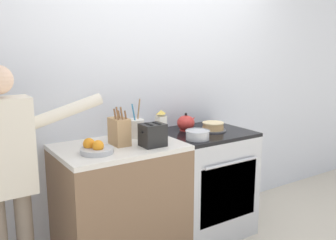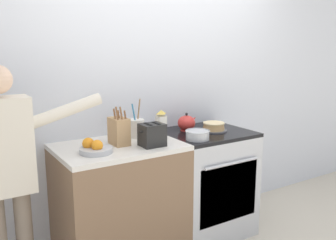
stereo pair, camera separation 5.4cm
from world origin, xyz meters
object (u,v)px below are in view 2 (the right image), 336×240
(mixing_bowl, at_px, (197,135))
(stove_range, at_px, (205,182))
(utensil_crock, at_px, (137,128))
(person_baker, at_px, (7,166))
(tea_kettle, at_px, (187,123))
(toaster, at_px, (152,135))
(milk_carton, at_px, (161,124))
(fruit_bowl, at_px, (95,148))
(layer_cake, at_px, (214,127))
(knife_block, at_px, (119,131))

(mixing_bowl, bearing_deg, stove_range, 38.37)
(utensil_crock, xyz_separation_m, person_baker, (-1.02, -0.18, -0.08))
(tea_kettle, distance_m, mixing_bowl, 0.33)
(mixing_bowl, height_order, toaster, toaster)
(tea_kettle, xyz_separation_m, milk_carton, (-0.32, -0.10, 0.04))
(stove_range, bearing_deg, fruit_bowl, -174.73)
(tea_kettle, bearing_deg, person_baker, -173.43)
(mixing_bowl, bearing_deg, milk_carton, 133.08)
(utensil_crock, relative_size, person_baker, 0.20)
(person_baker, bearing_deg, layer_cake, 5.86)
(tea_kettle, height_order, milk_carton, milk_carton)
(milk_carton, bearing_deg, stove_range, -3.66)
(layer_cake, relative_size, knife_block, 0.78)
(mixing_bowl, xyz_separation_m, knife_block, (-0.58, 0.20, 0.07))
(knife_block, relative_size, fruit_bowl, 1.28)
(toaster, bearing_deg, fruit_bowl, 172.01)
(fruit_bowl, bearing_deg, mixing_bowl, -6.28)
(mixing_bowl, bearing_deg, person_baker, 174.27)
(tea_kettle, height_order, fruit_bowl, tea_kettle)
(mixing_bowl, height_order, knife_block, knife_block)
(layer_cake, relative_size, milk_carton, 1.03)
(stove_range, bearing_deg, mixing_bowl, -141.63)
(layer_cake, xyz_separation_m, utensil_crock, (-0.67, 0.16, 0.04))
(stove_range, relative_size, fruit_bowl, 4.00)
(layer_cake, distance_m, mixing_bowl, 0.34)
(toaster, bearing_deg, stove_range, 14.03)
(tea_kettle, relative_size, mixing_bowl, 0.97)
(utensil_crock, xyz_separation_m, fruit_bowl, (-0.45, -0.23, -0.04))
(layer_cake, xyz_separation_m, tea_kettle, (-0.18, 0.15, 0.03))
(stove_range, distance_m, mixing_bowl, 0.58)
(layer_cake, bearing_deg, stove_range, 161.39)
(layer_cake, distance_m, toaster, 0.71)
(utensil_crock, height_order, toaster, utensil_crock)
(knife_block, relative_size, milk_carton, 1.32)
(stove_range, relative_size, mixing_bowl, 4.72)
(utensil_crock, relative_size, milk_carton, 1.40)
(mixing_bowl, distance_m, fruit_bowl, 0.82)
(layer_cake, height_order, toaster, toaster)
(mixing_bowl, bearing_deg, toaster, 175.59)
(stove_range, height_order, mixing_bowl, mixing_bowl)
(tea_kettle, bearing_deg, milk_carton, -163.17)
(mixing_bowl, bearing_deg, layer_cake, 28.53)
(milk_carton, bearing_deg, tea_kettle, 16.83)
(layer_cake, xyz_separation_m, person_baker, (-1.69, -0.03, -0.04))
(mixing_bowl, distance_m, knife_block, 0.62)
(stove_range, xyz_separation_m, tea_kettle, (-0.12, 0.12, 0.53))
(milk_carton, bearing_deg, layer_cake, -5.71)
(knife_block, distance_m, fruit_bowl, 0.27)
(person_baker, bearing_deg, knife_block, 9.19)
(stove_range, height_order, fruit_bowl, fruit_bowl)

